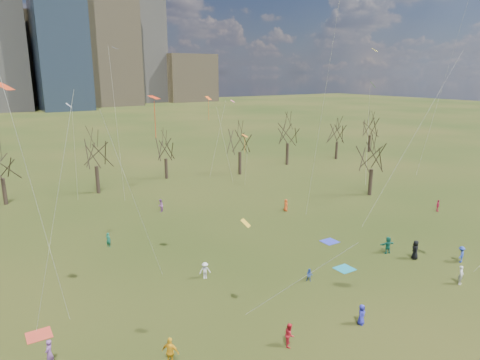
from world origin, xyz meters
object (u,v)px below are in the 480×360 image
blanket_navy (330,241)px  person_4 (170,352)px  person_2 (290,335)px  blanket_teal (345,269)px  blanket_crimson (39,335)px  person_0 (362,314)px  person_1 (461,275)px

blanket_navy → person_4: (-21.93, -9.29, 0.93)m
person_2 → person_4: person_4 is taller
blanket_teal → blanket_crimson: size_ratio=1.00×
person_2 → person_0: bearing=-60.6°
person_2 → blanket_navy: bearing=-14.6°
blanket_teal → person_0: person_0 is taller
person_4 → blanket_navy: bearing=-107.4°
blanket_teal → person_2: bearing=-151.5°
blanket_crimson → person_2: person_2 is taller
person_0 → blanket_navy: bearing=31.3°
person_2 → person_1: bearing=-56.5°
blanket_crimson → person_1: (30.99, -10.98, 0.80)m
blanket_teal → person_4: (-18.53, -3.83, 0.93)m
blanket_crimson → blanket_teal: bearing=-8.7°
blanket_navy → person_1: (2.74, -12.64, 0.80)m
person_0 → person_1: bearing=-24.6°
blanket_navy → person_1: size_ratio=0.98×
blanket_teal → blanket_crimson: 25.15m
blanket_crimson → person_4: size_ratio=0.84×
person_1 → blanket_navy: bearing=79.4°
blanket_navy → blanket_crimson: bearing=-176.6°
blanket_crimson → person_2: 16.86m
blanket_navy → person_2: 18.65m
blanket_crimson → person_0: person_0 is taller
blanket_crimson → person_2: size_ratio=1.01×
blanket_navy → person_2: person_2 is taller
blanket_crimson → person_4: (6.32, -7.62, 0.93)m
blanket_crimson → person_0: 22.18m
person_0 → person_4: person_4 is taller
person_0 → person_1: (11.56, -0.30, 0.06)m
person_0 → blanket_teal: bearing=28.6°
person_2 → blanket_crimson: bearing=91.2°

